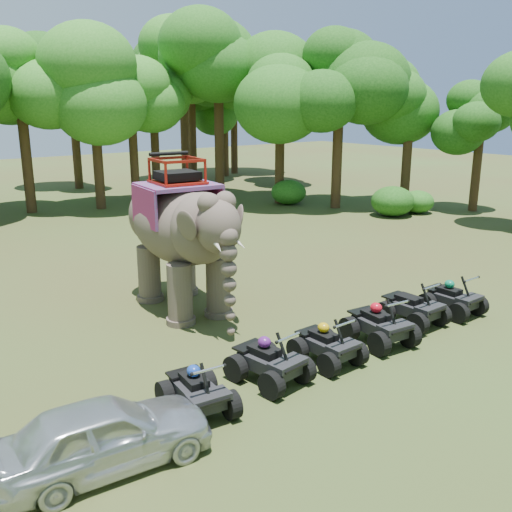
{
  "coord_description": "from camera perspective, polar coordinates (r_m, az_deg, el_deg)",
  "views": [
    {
      "loc": [
        -9.48,
        -11.02,
        6.12
      ],
      "look_at": [
        0.0,
        1.2,
        1.9
      ],
      "focal_mm": 40.0,
      "sensor_mm": 36.0,
      "label": 1
    }
  ],
  "objects": [
    {
      "name": "tree_4",
      "position": [
        35.1,
        2.42,
        12.56
      ],
      "size": [
        6.27,
        6.27,
        8.95
      ],
      "primitive_type": null,
      "color": "#195114",
      "rests_on": "ground"
    },
    {
      "name": "tree_2",
      "position": [
        37.51,
        -10.1,
        11.59
      ],
      "size": [
        5.42,
        5.42,
        7.74
      ],
      "primitive_type": null,
      "color": "#195114",
      "rests_on": "ground"
    },
    {
      "name": "atv_5",
      "position": [
        17.82,
        19.11,
        -3.58
      ],
      "size": [
        1.23,
        1.68,
        1.24
      ],
      "primitive_type": null,
      "rotation": [
        0.0,
        0.0,
        0.01
      ],
      "color": "black",
      "rests_on": "ground"
    },
    {
      "name": "tree_38",
      "position": [
        42.71,
        2.39,
        13.38
      ],
      "size": [
        6.62,
        6.62,
        9.45
      ],
      "primitive_type": null,
      "color": "#195114",
      "rests_on": "ground"
    },
    {
      "name": "atv_0",
      "position": [
        11.77,
        -5.91,
        -12.74
      ],
      "size": [
        1.38,
        1.77,
        1.22
      ],
      "primitive_type": null,
      "rotation": [
        0.0,
        0.0,
        -0.11
      ],
      "color": "black",
      "rests_on": "ground"
    },
    {
      "name": "atv_1",
      "position": [
        12.89,
        1.33,
        -9.89
      ],
      "size": [
        1.47,
        1.88,
        1.29
      ],
      "primitive_type": null,
      "rotation": [
        0.0,
        0.0,
        0.13
      ],
      "color": "black",
      "rests_on": "ground"
    },
    {
      "name": "tree_36",
      "position": [
        35.81,
        -12.19,
        11.11
      ],
      "size": [
        5.23,
        5.23,
        7.47
      ],
      "primitive_type": null,
      "color": "#195114",
      "rests_on": "ground"
    },
    {
      "name": "tree_3",
      "position": [
        37.08,
        -3.73,
        13.47
      ],
      "size": [
        6.98,
        6.98,
        9.97
      ],
      "primitive_type": null,
      "color": "#195114",
      "rests_on": "ground"
    },
    {
      "name": "ground",
      "position": [
        15.77,
        2.7,
        -7.59
      ],
      "size": [
        110.0,
        110.0,
        0.0
      ],
      "primitive_type": "plane",
      "color": "#47381E",
      "rests_on": "ground"
    },
    {
      "name": "atv_2",
      "position": [
        13.88,
        7.17,
        -8.27
      ],
      "size": [
        1.22,
        1.65,
        1.21
      ],
      "primitive_type": null,
      "rotation": [
        0.0,
        0.0,
        0.02
      ],
      "color": "black",
      "rests_on": "ground"
    },
    {
      "name": "tree_33",
      "position": [
        50.09,
        -2.22,
        13.73
      ],
      "size": [
        6.71,
        6.71,
        9.59
      ],
      "primitive_type": null,
      "color": "#195114",
      "rests_on": "ground"
    },
    {
      "name": "tree_39",
      "position": [
        44.06,
        -7.22,
        14.07
      ],
      "size": [
        7.41,
        7.41,
        10.59
      ],
      "primitive_type": null,
      "color": "#195114",
      "rests_on": "ground"
    },
    {
      "name": "parked_car",
      "position": [
        10.49,
        -14.95,
        -16.85
      ],
      "size": [
        3.84,
        1.84,
        1.26
      ],
      "primitive_type": "imported",
      "rotation": [
        0.0,
        0.0,
        1.48
      ],
      "color": "silver",
      "rests_on": "ground"
    },
    {
      "name": "atv_4",
      "position": [
        16.67,
        15.44,
        -4.48
      ],
      "size": [
        1.28,
        1.75,
        1.29
      ],
      "primitive_type": null,
      "rotation": [
        0.0,
        0.0,
        0.01
      ],
      "color": "black",
      "rests_on": "ground"
    },
    {
      "name": "tree_37",
      "position": [
        43.05,
        -17.75,
        12.84
      ],
      "size": [
        6.76,
        6.76,
        9.66
      ],
      "primitive_type": null,
      "color": "#195114",
      "rests_on": "ground"
    },
    {
      "name": "tree_6",
      "position": [
        35.33,
        15.0,
        11.65
      ],
      "size": [
        5.89,
        5.89,
        8.41
      ],
      "primitive_type": null,
      "color": "#195114",
      "rests_on": "ground"
    },
    {
      "name": "tree_0",
      "position": [
        34.37,
        -22.21,
        11.36
      ],
      "size": [
        6.22,
        6.22,
        8.88
      ],
      "primitive_type": null,
      "color": "#195114",
      "rests_on": "ground"
    },
    {
      "name": "tree_7",
      "position": [
        34.81,
        21.32,
        9.54
      ],
      "size": [
        4.58,
        4.58,
        6.54
      ],
      "primitive_type": null,
      "color": "#195114",
      "rests_on": "ground"
    },
    {
      "name": "atv_3",
      "position": [
        15.16,
        12.27,
        -6.23
      ],
      "size": [
        1.49,
        1.91,
        1.31
      ],
      "primitive_type": null,
      "rotation": [
        0.0,
        0.0,
        -0.12
      ],
      "color": "black",
      "rests_on": "ground"
    },
    {
      "name": "tree_35",
      "position": [
        48.21,
        -3.09,
        12.26
      ],
      "size": [
        5.06,
        5.06,
        7.23
      ],
      "primitive_type": null,
      "color": "#195114",
      "rests_on": "ground"
    },
    {
      "name": "tree_41",
      "position": [
        46.15,
        -6.42,
        13.73
      ],
      "size": [
        6.95,
        6.95,
        9.92
      ],
      "primitive_type": null,
      "color": "#195114",
      "rests_on": "ground"
    },
    {
      "name": "tree_5",
      "position": [
        33.75,
        8.22,
        12.64
      ],
      "size": [
        6.54,
        6.54,
        9.34
      ],
      "primitive_type": null,
      "color": "#195114",
      "rests_on": "ground"
    },
    {
      "name": "elephant",
      "position": [
        17.02,
        -7.53,
        2.23
      ],
      "size": [
        3.0,
        5.75,
        4.64
      ],
      "primitive_type": null,
      "rotation": [
        0.0,
        0.0,
        -0.11
      ],
      "color": "brown",
      "rests_on": "ground"
    },
    {
      "name": "tree_1",
      "position": [
        34.37,
        -15.73,
        11.98
      ],
      "size": [
        6.28,
        6.28,
        8.97
      ],
      "primitive_type": null,
      "color": "#195114",
      "rests_on": "ground"
    }
  ]
}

